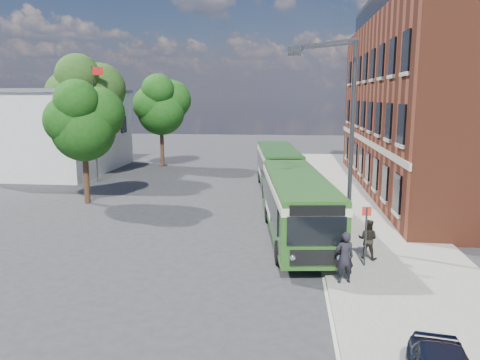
# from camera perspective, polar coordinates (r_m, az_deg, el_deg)

# --- Properties ---
(ground) EXTENTS (120.00, 120.00, 0.00)m
(ground) POSITION_cam_1_polar(r_m,az_deg,el_deg) (23.27, -0.59, -6.60)
(ground) COLOR #2A2A2D
(ground) RESTS_ON ground
(pavement) EXTENTS (6.00, 48.00, 0.15)m
(pavement) POSITION_cam_1_polar(r_m,az_deg,el_deg) (31.17, 14.05, -2.43)
(pavement) COLOR gray
(pavement) RESTS_ON ground
(kerb_line) EXTENTS (0.12, 48.00, 0.01)m
(kerb_line) POSITION_cam_1_polar(r_m,az_deg,el_deg) (30.90, 8.44, -2.47)
(kerb_line) COLOR beige
(kerb_line) RESTS_ON ground
(brick_office) EXTENTS (12.10, 26.00, 14.20)m
(brick_office) POSITION_cam_1_polar(r_m,az_deg,el_deg) (35.99, 24.90, 9.66)
(brick_office) COLOR brown
(brick_office) RESTS_ON ground
(white_building) EXTENTS (9.40, 13.40, 7.30)m
(white_building) POSITION_cam_1_polar(r_m,az_deg,el_deg) (45.20, -21.18, 5.63)
(white_building) COLOR beige
(white_building) RESTS_ON ground
(flagpole) EXTENTS (0.95, 0.10, 9.00)m
(flagpole) POSITION_cam_1_polar(r_m,az_deg,el_deg) (38.25, -17.26, 7.07)
(flagpole) COLOR #323436
(flagpole) RESTS_ON ground
(street_lamp) EXTENTS (2.96, 2.38, 9.00)m
(street_lamp) POSITION_cam_1_polar(r_m,az_deg,el_deg) (20.35, 12.42, 4.51)
(street_lamp) COLOR #323436
(street_lamp) RESTS_ON ground
(bus_stop_sign) EXTENTS (0.35, 0.08, 2.52)m
(bus_stop_sign) POSITION_cam_1_polar(r_m,az_deg,el_deg) (18.92, 15.08, -6.17)
(bus_stop_sign) COLOR #323436
(bus_stop_sign) RESTS_ON ground
(bus_front) EXTENTS (3.82, 11.43, 3.02)m
(bus_front) POSITION_cam_1_polar(r_m,az_deg,el_deg) (22.46, 6.92, -2.46)
(bus_front) COLOR #29581E
(bus_front) RESTS_ON ground
(bus_rear) EXTENTS (3.71, 10.72, 3.02)m
(bus_rear) POSITION_cam_1_polar(r_m,az_deg,el_deg) (34.26, 4.66, 1.96)
(bus_rear) COLOR #214D1A
(bus_rear) RESTS_ON ground
(pedestrian_a) EXTENTS (0.77, 0.60, 1.88)m
(pedestrian_a) POSITION_cam_1_polar(r_m,az_deg,el_deg) (17.20, 12.62, -9.18)
(pedestrian_a) COLOR black
(pedestrian_a) RESTS_ON pavement
(pedestrian_b) EXTENTS (0.97, 0.87, 1.65)m
(pedestrian_b) POSITION_cam_1_polar(r_m,az_deg,el_deg) (19.89, 15.30, -6.97)
(pedestrian_b) COLOR black
(pedestrian_b) RESTS_ON pavement
(tree_left) EXTENTS (4.58, 4.36, 7.74)m
(tree_left) POSITION_cam_1_polar(r_m,az_deg,el_deg) (30.61, -18.53, 6.92)
(tree_left) COLOR #392514
(tree_left) RESTS_ON ground
(tree_mid) EXTENTS (5.92, 5.63, 10.00)m
(tree_mid) POSITION_cam_1_polar(r_m,az_deg,el_deg) (40.30, -18.40, 9.78)
(tree_mid) COLOR #392514
(tree_mid) RESTS_ON ground
(tree_right) EXTENTS (5.19, 4.93, 8.76)m
(tree_right) POSITION_cam_1_polar(r_m,az_deg,el_deg) (45.07, -9.56, 9.07)
(tree_right) COLOR #392514
(tree_right) RESTS_ON ground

